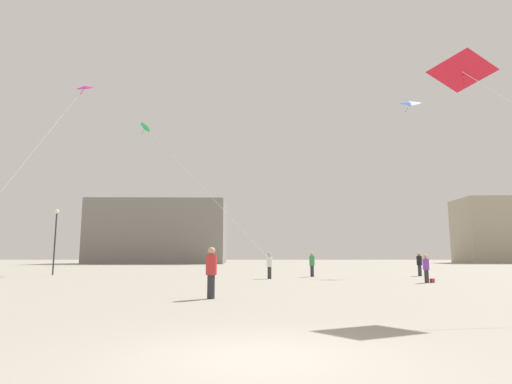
{
  "coord_description": "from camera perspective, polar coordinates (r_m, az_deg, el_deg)",
  "views": [
    {
      "loc": [
        -0.01,
        -6.83,
        1.55
      ],
      "look_at": [
        0.0,
        23.96,
        6.1
      ],
      "focal_mm": 30.17,
      "sensor_mm": 36.0,
      "label": 1
    }
  ],
  "objects": [
    {
      "name": "person_in_red",
      "position": [
        15.99,
        -5.98,
        -10.28
      ],
      "size": [
        0.4,
        0.4,
        1.85
      ],
      "rotation": [
        0.0,
        0.0,
        3.38
      ],
      "color": "#2D2D33",
      "rests_on": "ground_plane"
    },
    {
      "name": "lamppost_east",
      "position": [
        38.73,
        -25.06,
        -4.69
      ],
      "size": [
        0.36,
        0.36,
        5.31
      ],
      "color": "#2D2D30",
      "rests_on": "ground_plane"
    },
    {
      "name": "kite_crimson_delta",
      "position": [
        16.7,
        25.86,
        14.03
      ],
      "size": [
        7.66,
        2.73,
        6.89
      ],
      "color": "red"
    },
    {
      "name": "person_in_black",
      "position": [
        35.34,
        20.82,
        -8.8
      ],
      "size": [
        0.39,
        0.39,
        1.78
      ],
      "rotation": [
        0.0,
        0.0,
        5.09
      ],
      "color": "#2D2D33",
      "rests_on": "ground_plane"
    },
    {
      "name": "person_in_purple",
      "position": [
        26.78,
        21.6,
        -9.27
      ],
      "size": [
        0.35,
        0.35,
        1.6
      ],
      "rotation": [
        0.0,
        0.0,
        4.19
      ],
      "color": "#2D2D33",
      "rests_on": "ground_plane"
    },
    {
      "name": "building_left_hall",
      "position": [
        86.54,
        -12.75,
        -5.22
      ],
      "size": [
        25.97,
        12.79,
        12.11
      ],
      "color": "gray",
      "rests_on": "ground_plane"
    },
    {
      "name": "person_in_white",
      "position": [
        29.17,
        1.77,
        -9.57
      ],
      "size": [
        0.38,
        0.38,
        1.74
      ],
      "rotation": [
        0.0,
        0.0,
        3.77
      ],
      "color": "#2D2D33",
      "rests_on": "ground_plane"
    },
    {
      "name": "kite_cobalt_delta",
      "position": [
        41.63,
        19.75,
        10.72
      ],
      "size": [
        2.24,
        4.42,
        14.15
      ],
      "color": "blue"
    },
    {
      "name": "kite_magenta_diamond",
      "position": [
        31.46,
        -21.83,
        12.67
      ],
      "size": [
        2.25,
        9.69,
        11.72
      ],
      "color": "#D12899"
    },
    {
      "name": "person_in_green",
      "position": [
        32.33,
        7.41,
        -9.37
      ],
      "size": [
        0.39,
        0.39,
        1.77
      ],
      "rotation": [
        0.0,
        0.0,
        0.76
      ],
      "color": "#2D2D33",
      "rests_on": "ground_plane"
    },
    {
      "name": "kite_emerald_diamond",
      "position": [
        42.61,
        -14.29,
        8.23
      ],
      "size": [
        12.15,
        11.28,
        12.86
      ],
      "color": "green"
    },
    {
      "name": "handbag_beside_flyer",
      "position": [
        27.03,
        22.31,
        -10.82
      ],
      "size": [
        0.33,
        0.32,
        0.24
      ],
      "primitive_type": "cube",
      "rotation": [
        0.0,
        0.0,
        0.72
      ],
      "color": "maroon",
      "rests_on": "ground_plane"
    },
    {
      "name": "building_centre_hall",
      "position": [
        104.72,
        30.49,
        -4.42
      ],
      "size": [
        20.38,
        11.85,
        13.43
      ],
      "color": "#A39984",
      "rests_on": "ground_plane"
    },
    {
      "name": "ground_plane",
      "position": [
        7.0,
        0.08,
        -21.2
      ],
      "size": [
        300.0,
        300.0,
        0.0
      ],
      "primitive_type": "plane",
      "color": "#9E9689"
    }
  ]
}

